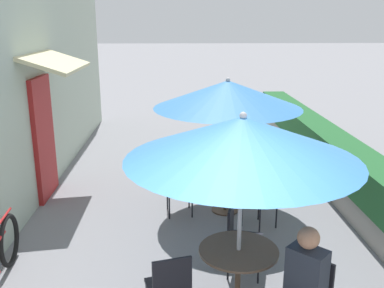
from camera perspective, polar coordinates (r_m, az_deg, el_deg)
The scene contains 12 objects.
cafe_facade_wall at distance 8.03m, azimuth -20.02°, elevation 8.68°, with size 0.98×10.92×4.20m.
planter_hedge at distance 8.52m, azimuth 17.56°, elevation -1.43°, with size 0.60×9.92×1.01m.
patio_table_near at distance 4.61m, azimuth 6.17°, elevation -15.85°, with size 0.82×0.82×0.74m.
patio_umbrella_near at distance 4.06m, azimuth 6.74°, elevation 0.75°, with size 2.27×2.27×2.17m.
cafe_chair_near_left at distance 4.37m, azimuth -3.00°, elevation -18.36°, with size 0.49×0.49×0.87m.
seated_patron_near_right at distance 4.19m, azimuth 14.56°, elevation -17.78°, with size 0.51×0.51×1.25m.
cafe_chair_near_back at distance 5.28m, azimuth 6.32°, elevation -11.88°, with size 0.49×0.49×0.87m.
patio_table_mid at distance 6.90m, azimuth 4.51°, elevation -4.64°, with size 0.82×0.82×0.74m.
patio_umbrella_mid at distance 6.54m, azimuth 4.77°, elevation 6.62°, with size 2.27×2.27×2.17m.
cafe_chair_mid_left at distance 6.72m, azimuth -1.63°, elevation -5.49°, with size 0.44×0.44×0.87m.
cafe_chair_mid_right at distance 6.47m, azimuth 9.53°, elevation -6.58°, with size 0.56×0.56×0.87m.
cafe_chair_mid_back at distance 7.61m, azimuth 5.65°, elevation -2.96°, with size 0.53×0.53×0.87m.
Camera 1 is at (-0.13, -2.28, 2.98)m, focal length 40.00 mm.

